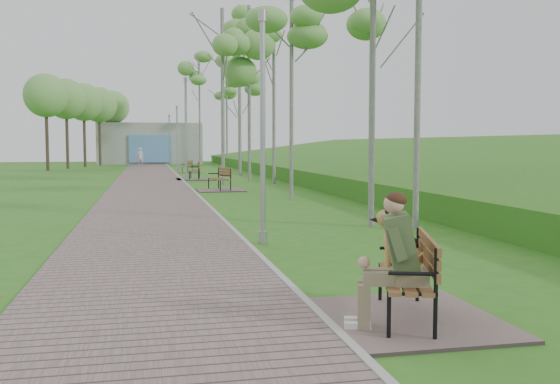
# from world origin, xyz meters

# --- Properties ---
(ground) EXTENTS (120.00, 120.00, 0.00)m
(ground) POSITION_xyz_m (0.00, 0.00, 0.00)
(ground) COLOR #2B6B1E
(ground) RESTS_ON ground
(walkway) EXTENTS (3.50, 67.00, 0.04)m
(walkway) POSITION_xyz_m (-1.75, 21.50, 0.02)
(walkway) COLOR #6A5956
(walkway) RESTS_ON ground
(kerb) EXTENTS (0.10, 67.00, 0.05)m
(kerb) POSITION_xyz_m (0.00, 21.50, 0.03)
(kerb) COLOR #999993
(kerb) RESTS_ON ground
(embankment) EXTENTS (14.00, 70.00, 1.60)m
(embankment) POSITION_xyz_m (12.00, 20.00, 0.00)
(embankment) COLOR #437C23
(embankment) RESTS_ON ground
(building_north) EXTENTS (10.00, 5.20, 4.00)m
(building_north) POSITION_xyz_m (-1.50, 50.97, 1.99)
(building_north) COLOR #9E9E99
(building_north) RESTS_ON ground
(bench_main) EXTENTS (1.92, 2.13, 1.67)m
(bench_main) POSITION_xyz_m (0.81, -6.26, 0.47)
(bench_main) COLOR #6A5956
(bench_main) RESTS_ON ground
(bench_second) EXTENTS (1.92, 2.13, 1.18)m
(bench_second) POSITION_xyz_m (1.10, 13.50, 0.22)
(bench_second) COLOR #6A5956
(bench_second) RESTS_ON ground
(bench_third) EXTENTS (2.03, 2.26, 1.25)m
(bench_third) POSITION_xyz_m (0.68, 21.70, 0.23)
(bench_third) COLOR #6A5956
(bench_third) RESTS_ON ground
(bench_far) EXTENTS (1.68, 1.87, 1.03)m
(bench_far) POSITION_xyz_m (0.85, 30.42, 0.19)
(bench_far) COLOR #6A5956
(bench_far) RESTS_ON ground
(lamp_post_near) EXTENTS (0.17, 0.17, 4.47)m
(lamp_post_near) POSITION_xyz_m (0.31, -0.72, 2.09)
(lamp_post_near) COLOR #95979C
(lamp_post_near) RESTS_ON ground
(lamp_post_second) EXTENTS (0.21, 0.21, 5.42)m
(lamp_post_second) POSITION_xyz_m (0.18, 20.68, 2.53)
(lamp_post_second) COLOR #95979C
(lamp_post_second) RESTS_ON ground
(lamp_post_third) EXTENTS (0.18, 0.18, 4.71)m
(lamp_post_third) POSITION_xyz_m (0.33, 33.19, 2.20)
(lamp_post_third) COLOR #95979C
(lamp_post_third) RESTS_ON ground
(lamp_post_far) EXTENTS (0.18, 0.18, 4.60)m
(lamp_post_far) POSITION_xyz_m (0.19, 44.68, 2.15)
(lamp_post_far) COLOR #95979C
(lamp_post_far) RESTS_ON ground
(pedestrian_near) EXTENTS (0.62, 0.42, 1.64)m
(pedestrian_near) POSITION_xyz_m (-2.44, 45.57, 0.82)
(pedestrian_near) COLOR silver
(pedestrian_near) RESTS_ON ground
(birch_near_a) EXTENTS (2.33, 2.33, 8.22)m
(birch_near_a) POSITION_xyz_m (3.09, 8.78, 6.46)
(birch_near_a) COLOR silver
(birch_near_a) RESTS_ON ground
(birch_mid_a) EXTENTS (2.43, 2.43, 8.61)m
(birch_mid_a) POSITION_xyz_m (1.69, 17.04, 6.76)
(birch_mid_a) COLOR silver
(birch_mid_a) RESTS_ON ground
(birch_mid_b) EXTENTS (2.40, 2.40, 8.13)m
(birch_mid_b) POSITION_xyz_m (4.23, 17.41, 6.38)
(birch_mid_b) COLOR silver
(birch_mid_b) RESTS_ON ground
(birch_mid_c) EXTENTS (2.61, 2.61, 9.42)m
(birch_mid_c) POSITION_xyz_m (3.39, 19.71, 7.40)
(birch_mid_c) COLOR silver
(birch_mid_c) RESTS_ON ground
(birch_far_a) EXTENTS (2.21, 2.21, 7.10)m
(birch_far_a) POSITION_xyz_m (4.15, 28.26, 5.57)
(birch_far_a) COLOR silver
(birch_far_a) RESTS_ON ground
(birch_far_b) EXTENTS (2.81, 2.81, 10.85)m
(birch_far_b) POSITION_xyz_m (3.81, 25.95, 8.52)
(birch_far_b) COLOR silver
(birch_far_b) RESTS_ON ground
(birch_distant_a) EXTENTS (2.68, 2.68, 10.38)m
(birch_distant_a) POSITION_xyz_m (2.77, 42.88, 8.15)
(birch_distant_a) COLOR silver
(birch_distant_a) RESTS_ON ground
(birch_distant_b) EXTENTS (2.47, 2.47, 9.93)m
(birch_distant_b) POSITION_xyz_m (5.55, 45.85, 7.80)
(birch_distant_b) COLOR silver
(birch_distant_b) RESTS_ON ground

